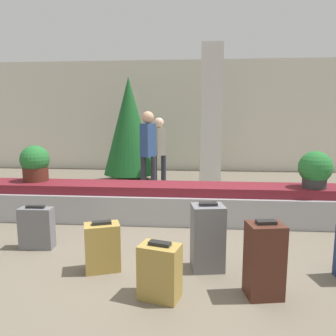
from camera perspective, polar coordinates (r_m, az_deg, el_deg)
ground_plane at (r=3.94m, az=-1.66°, el=-14.65°), size 18.00×18.00×0.00m
back_wall at (r=9.76m, az=2.47°, el=9.01°), size 18.00×0.06×3.20m
carousel at (r=5.07m, az=0.00°, el=-6.06°), size 6.02×0.75×0.56m
pillar at (r=7.72m, az=7.49°, el=8.99°), size 0.48×0.48×3.20m
suitcase_1 at (r=2.98m, az=-1.43°, el=-17.54°), size 0.39×0.31×0.51m
suitcase_2 at (r=3.47m, az=6.91°, el=-11.88°), size 0.36×0.32×0.71m
suitcase_3 at (r=4.30m, az=-21.90°, el=-9.66°), size 0.40×0.18×0.53m
suitcase_4 at (r=3.08m, az=16.43°, el=-15.13°), size 0.34×0.30×0.69m
suitcase_5 at (r=3.53m, az=-11.36°, el=-13.32°), size 0.41×0.33×0.52m
potted_plant_0 at (r=5.64m, az=-22.15°, el=0.75°), size 0.45×0.45×0.57m
potted_plant_1 at (r=5.16m, az=24.25°, el=-0.25°), size 0.47×0.47×0.54m
traveler_0 at (r=7.17m, az=-1.58°, el=3.63°), size 0.31×0.37×1.56m
traveler_1 at (r=6.40m, az=-3.47°, el=3.79°), size 0.31×0.37×1.69m
decorated_tree at (r=8.11m, az=-6.77°, el=7.25°), size 1.27×1.27×2.53m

